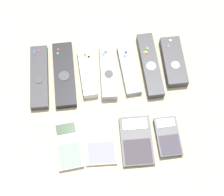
% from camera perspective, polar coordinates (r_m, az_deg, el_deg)
% --- Properties ---
extents(ground_plane, '(3.00, 3.00, 0.00)m').
position_cam_1_polar(ground_plane, '(1.06, 0.24, -2.04)').
color(ground_plane, '#B2A88E').
extents(remote_0, '(0.06, 0.20, 0.02)m').
position_cam_1_polar(remote_0, '(1.12, -11.00, 3.17)').
color(remote_0, '#333338').
rests_on(remote_0, ground_plane).
extents(remote_1, '(0.06, 0.21, 0.02)m').
position_cam_1_polar(remote_1, '(1.11, -7.29, 3.58)').
color(remote_1, black).
rests_on(remote_1, ground_plane).
extents(remote_2, '(0.05, 0.16, 0.03)m').
position_cam_1_polar(remote_2, '(1.10, -3.76, 3.87)').
color(remote_2, silver).
rests_on(remote_2, ground_plane).
extents(remote_3, '(0.06, 0.18, 0.03)m').
position_cam_1_polar(remote_3, '(1.10, -0.61, 4.18)').
color(remote_3, gray).
rests_on(remote_3, ground_plane).
extents(remote_4, '(0.05, 0.16, 0.02)m').
position_cam_1_polar(remote_4, '(1.11, 2.61, 4.34)').
color(remote_4, gray).
rests_on(remote_4, ground_plane).
extents(remote_5, '(0.05, 0.21, 0.03)m').
position_cam_1_polar(remote_5, '(1.12, 5.82, 5.02)').
color(remote_5, '#333338').
rests_on(remote_5, ground_plane).
extents(remote_6, '(0.06, 0.16, 0.03)m').
position_cam_1_polar(remote_6, '(1.13, 9.37, 5.51)').
color(remote_6, '#333338').
rests_on(remote_6, ground_plane).
extents(calculator_0, '(0.07, 0.14, 0.02)m').
position_cam_1_polar(calculator_0, '(1.03, -6.68, -7.13)').
color(calculator_0, '#B2B2B7').
rests_on(calculator_0, ground_plane).
extents(calculator_1, '(0.09, 0.12, 0.01)m').
position_cam_1_polar(calculator_1, '(1.02, -1.72, -6.93)').
color(calculator_1, beige).
rests_on(calculator_1, ground_plane).
extents(calculator_2, '(0.09, 0.14, 0.01)m').
position_cam_1_polar(calculator_2, '(1.03, 3.75, -6.53)').
color(calculator_2, '#4C4C51').
rests_on(calculator_2, ground_plane).
extents(calculator_3, '(0.06, 0.11, 0.02)m').
position_cam_1_polar(calculator_3, '(1.04, 8.51, -5.86)').
color(calculator_3, '#4C4C51').
rests_on(calculator_3, ground_plane).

